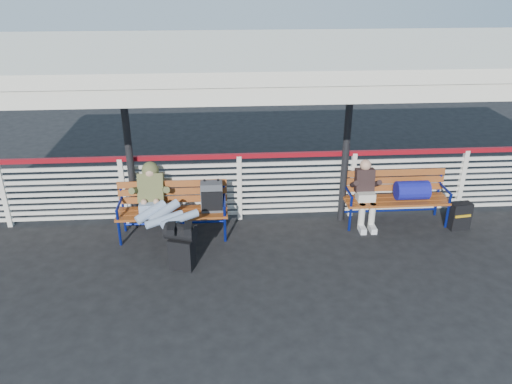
{
  "coord_description": "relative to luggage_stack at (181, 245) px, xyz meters",
  "views": [
    {
      "loc": [
        -0.27,
        -6.05,
        4.17
      ],
      "look_at": [
        0.23,
        1.0,
        0.93
      ],
      "focal_mm": 35.0,
      "sensor_mm": 36.0,
      "label": 1
    }
  ],
  "objects": [
    {
      "name": "bench_left",
      "position": [
        0.04,
        1.03,
        0.21
      ],
      "size": [
        1.8,
        0.56,
        0.97
      ],
      "color": "#994D1D",
      "rests_on": "ground"
    },
    {
      "name": "ground",
      "position": [
        0.92,
        -0.37,
        -0.4
      ],
      "size": [
        60.0,
        60.0,
        0.0
      ],
      "primitive_type": "plane",
      "color": "black",
      "rests_on": "ground"
    },
    {
      "name": "bench_right",
      "position": [
        3.74,
        1.22,
        0.19
      ],
      "size": [
        1.8,
        0.56,
        0.92
      ],
      "color": "#994D1D",
      "rests_on": "ground"
    },
    {
      "name": "companion_person",
      "position": [
        3.07,
        1.2,
        0.19
      ],
      "size": [
        0.32,
        0.66,
        1.15
      ],
      "color": "beige",
      "rests_on": "ground"
    },
    {
      "name": "suitcase_side",
      "position": [
        4.67,
        0.91,
        -0.16
      ],
      "size": [
        0.37,
        0.25,
        0.48
      ],
      "rotation": [
        0.0,
        0.0,
        0.13
      ],
      "color": "black",
      "rests_on": "ground"
    },
    {
      "name": "fence",
      "position": [
        0.92,
        1.53,
        0.26
      ],
      "size": [
        12.08,
        0.08,
        1.24
      ],
      "color": "silver",
      "rests_on": "ground"
    },
    {
      "name": "luggage_stack",
      "position": [
        0.0,
        0.0,
        0.0
      ],
      "size": [
        0.5,
        0.38,
        0.74
      ],
      "rotation": [
        0.0,
        0.0,
        -0.33
      ],
      "color": "black",
      "rests_on": "ground"
    },
    {
      "name": "traveler_man",
      "position": [
        -0.35,
        0.69,
        0.27
      ],
      "size": [
        0.94,
        1.64,
        0.77
      ],
      "color": "#95ABC9",
      "rests_on": "ground"
    },
    {
      "name": "canopy",
      "position": [
        0.92,
        0.5,
        2.64
      ],
      "size": [
        12.6,
        3.6,
        3.16
      ],
      "color": "silver",
      "rests_on": "ground"
    }
  ]
}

